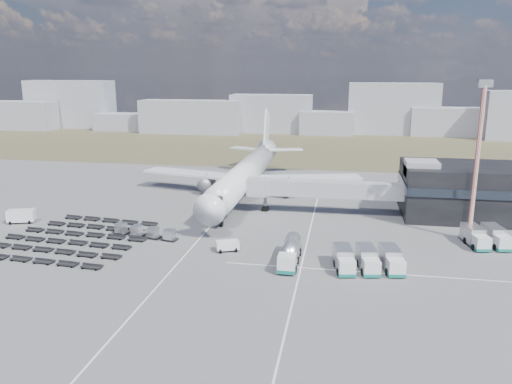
# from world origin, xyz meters

# --- Properties ---
(ground) EXTENTS (420.00, 420.00, 0.00)m
(ground) POSITION_xyz_m (0.00, 0.00, 0.00)
(ground) COLOR #565659
(ground) RESTS_ON ground
(grass_strip) EXTENTS (420.00, 90.00, 0.01)m
(grass_strip) POSITION_xyz_m (0.00, 110.00, 0.01)
(grass_strip) COLOR #4A442C
(grass_strip) RESTS_ON ground
(lane_markings) EXTENTS (47.12, 110.00, 0.01)m
(lane_markings) POSITION_xyz_m (9.77, 3.00, 0.01)
(lane_markings) COLOR silver
(lane_markings) RESTS_ON ground
(terminal) EXTENTS (30.40, 16.40, 11.00)m
(terminal) POSITION_xyz_m (47.77, 23.96, 5.25)
(terminal) COLOR black
(terminal) RESTS_ON ground
(jet_bridge) EXTENTS (30.30, 3.80, 7.05)m
(jet_bridge) POSITION_xyz_m (15.90, 20.42, 5.05)
(jet_bridge) COLOR #939399
(jet_bridge) RESTS_ON ground
(airliner) EXTENTS (51.59, 64.53, 17.62)m
(airliner) POSITION_xyz_m (0.00, 32.38, 5.29)
(airliner) COLOR silver
(airliner) RESTS_ON ground
(skyline) EXTENTS (306.46, 25.03, 22.97)m
(skyline) POSITION_xyz_m (-9.87, 149.27, 8.85)
(skyline) COLOR #91949F
(skyline) RESTS_ON ground
(fuel_tanker) EXTENTS (2.68, 10.20, 3.29)m
(fuel_tanker) POSITION_xyz_m (14.22, -6.43, 1.65)
(fuel_tanker) COLOR silver
(fuel_tanker) RESTS_ON ground
(pushback_tug) EXTENTS (4.04, 3.21, 1.57)m
(pushback_tug) POSITION_xyz_m (4.00, -3.09, 0.78)
(pushback_tug) COLOR silver
(pushback_tug) RESTS_ON ground
(utility_van) EXTENTS (5.20, 3.58, 2.51)m
(utility_van) POSITION_xyz_m (-37.17, 4.59, 1.25)
(utility_van) COLOR silver
(utility_van) RESTS_ON ground
(catering_truck) EXTENTS (4.09, 5.83, 2.48)m
(catering_truck) POSITION_xyz_m (2.72, 40.06, 1.27)
(catering_truck) COLOR silver
(catering_truck) RESTS_ON ground
(service_trucks_near) EXTENTS (10.17, 8.33, 2.78)m
(service_trucks_near) POSITION_xyz_m (25.37, -6.91, 1.51)
(service_trucks_near) COLOR silver
(service_trucks_near) RESTS_ON ground
(service_trucks_far) EXTENTS (6.94, 7.86, 2.80)m
(service_trucks_far) POSITION_xyz_m (44.49, 6.55, 1.52)
(service_trucks_far) COLOR silver
(service_trucks_far) RESTS_ON ground
(uld_row) EXTENTS (12.30, 3.89, 1.69)m
(uld_row) POSITION_xyz_m (-11.36, 0.80, 1.01)
(uld_row) COLOR black
(uld_row) RESTS_ON ground
(baggage_dollies) EXTENTS (24.93, 24.07, 0.72)m
(baggage_dollies) POSITION_xyz_m (-22.62, -2.79, 0.36)
(baggage_dollies) COLOR black
(baggage_dollies) RESTS_ON ground
(floodlight_mast) EXTENTS (2.50, 2.03, 26.24)m
(floodlight_mast) POSITION_xyz_m (42.57, 9.09, 13.15)
(floodlight_mast) COLOR red
(floodlight_mast) RESTS_ON ground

